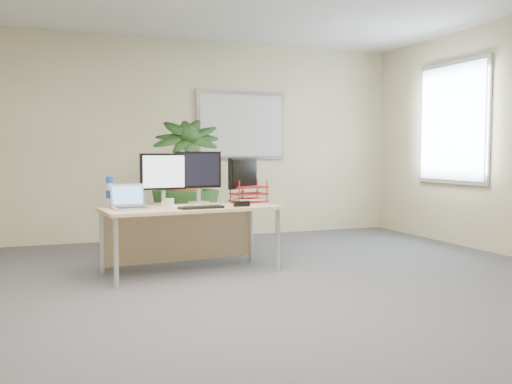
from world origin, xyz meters
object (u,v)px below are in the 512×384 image
object	(u,v)px
monitor_right	(198,174)
laptop	(129,202)
desk	(188,219)
monitor_left	(163,176)
floor_plant	(186,188)

from	to	relation	value
monitor_right	laptop	distance (m)	0.82
desk	monitor_left	world-z (taller)	monitor_left
desk	monitor_left	distance (m)	0.50
monitor_left	monitor_right	world-z (taller)	monitor_right
floor_plant	monitor_right	bearing A→B (deg)	-95.74
desk	laptop	world-z (taller)	laptop
monitor_left	monitor_right	bearing A→B (deg)	6.08
monitor_right	desk	bearing A→B (deg)	-129.86
desk	monitor_left	bearing A→B (deg)	143.78
desk	floor_plant	world-z (taller)	floor_plant
monitor_left	laptop	bearing A→B (deg)	-148.66
desk	laptop	size ratio (longest dim) A/B	5.09
desk	monitor_right	xyz separation A→B (m)	(0.16, 0.19, 0.44)
floor_plant	monitor_right	size ratio (longest dim) A/B	2.80
desk	monitor_right	size ratio (longest dim) A/B	3.27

